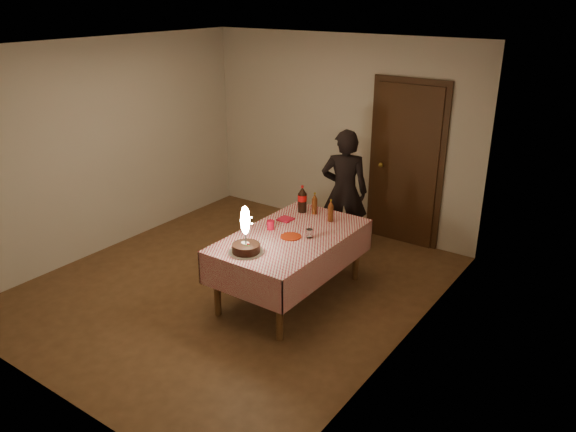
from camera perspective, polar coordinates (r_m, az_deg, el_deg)
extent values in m
cube|color=brown|center=(6.40, -5.47, -7.03)|extent=(4.00, 4.50, 0.01)
cube|color=beige|center=(7.66, 5.21, 8.33)|extent=(4.00, 0.04, 2.60)
cube|color=beige|center=(4.56, -24.70, -3.34)|extent=(4.00, 0.04, 2.60)
cube|color=beige|center=(7.31, -17.99, 6.69)|extent=(0.04, 4.50, 2.60)
cube|color=beige|center=(4.88, 12.18, -0.09)|extent=(0.04, 4.50, 2.60)
cube|color=silver|center=(5.63, -6.46, 16.82)|extent=(4.00, 4.50, 0.04)
cube|color=#472814|center=(7.27, 11.86, 4.97)|extent=(0.85, 0.05, 2.05)
sphere|color=#B28C33|center=(7.36, 9.41, 5.15)|extent=(0.06, 0.06, 0.06)
cube|color=brown|center=(5.87, 0.28, -2.20)|extent=(0.90, 1.60, 0.04)
cylinder|color=brown|center=(5.73, -7.23, -6.99)|extent=(0.07, 0.07, 0.67)
cylinder|color=brown|center=(5.30, -0.85, -9.39)|extent=(0.07, 0.07, 0.67)
cylinder|color=brown|center=(6.77, 1.15, -2.07)|extent=(0.07, 0.07, 0.67)
cylinder|color=brown|center=(6.41, 6.95, -3.69)|extent=(0.07, 0.07, 0.67)
cube|color=silver|center=(5.86, 0.28, -1.97)|extent=(1.02, 1.72, 0.01)
cube|color=silver|center=(5.33, -5.02, -6.74)|extent=(1.02, 0.01, 0.34)
cube|color=silver|center=(6.59, 4.53, -0.90)|extent=(1.02, 0.01, 0.34)
cube|color=silver|center=(6.20, -3.55, -2.36)|extent=(0.01, 1.72, 0.34)
cube|color=silver|center=(5.69, 4.46, -4.77)|extent=(0.01, 1.72, 0.34)
cylinder|color=white|center=(5.48, -4.27, -3.67)|extent=(0.34, 0.34, 0.01)
cylinder|color=black|center=(5.46, -4.29, -3.25)|extent=(0.27, 0.27, 0.08)
cylinder|color=white|center=(5.47, -4.36, -2.73)|extent=(0.07, 0.07, 0.00)
sphere|color=red|center=(5.41, -4.08, -2.86)|extent=(0.02, 0.02, 0.02)
cube|color=#19721E|center=(5.40, -4.02, -3.04)|extent=(0.02, 0.01, 0.00)
cube|color=#19721E|center=(5.41, -4.26, -2.99)|extent=(0.01, 0.02, 0.00)
cylinder|color=#262628|center=(5.42, -4.32, -2.28)|extent=(0.01, 0.01, 0.12)
ellipsoid|color=#FFF2BF|center=(5.35, -4.37, -0.42)|extent=(0.09, 0.09, 0.29)
sphere|color=white|center=(5.39, -4.34, -1.50)|extent=(0.04, 0.04, 0.04)
cylinder|color=#B0280C|center=(5.80, 0.29, -2.10)|extent=(0.22, 0.22, 0.01)
cylinder|color=red|center=(5.97, -1.79, -0.91)|extent=(0.08, 0.08, 0.10)
cylinder|color=silver|center=(5.78, 2.19, -1.78)|extent=(0.07, 0.07, 0.09)
cube|color=#B8152C|center=(6.22, -0.26, -0.33)|extent=(0.15, 0.15, 0.02)
cylinder|color=black|center=(6.42, 1.45, 1.35)|extent=(0.10, 0.10, 0.22)
cylinder|color=red|center=(6.40, 1.46, 1.85)|extent=(0.10, 0.10, 0.07)
cone|color=black|center=(6.37, 1.47, 2.62)|extent=(0.10, 0.10, 0.08)
cylinder|color=red|center=(6.36, 1.47, 3.00)|extent=(0.03, 0.03, 0.02)
cylinder|color=#5A290F|center=(6.38, 2.71, 0.99)|extent=(0.06, 0.06, 0.18)
cone|color=#5A290F|center=(6.33, 2.73, 2.01)|extent=(0.06, 0.06, 0.06)
cylinder|color=olive|center=(6.32, 2.74, 2.30)|extent=(0.02, 0.02, 0.02)
cylinder|color=#5A290F|center=(6.18, 4.35, 0.27)|extent=(0.06, 0.06, 0.18)
cone|color=#5A290F|center=(6.14, 4.38, 1.31)|extent=(0.06, 0.06, 0.06)
cylinder|color=olive|center=(6.13, 4.39, 1.61)|extent=(0.02, 0.02, 0.02)
imported|color=black|center=(6.94, 5.74, 2.45)|extent=(0.68, 0.59, 1.57)
cube|color=black|center=(6.91, 5.98, 7.18)|extent=(0.16, 0.14, 0.10)
cylinder|color=black|center=(6.98, 6.01, 7.34)|extent=(0.10, 0.11, 0.08)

